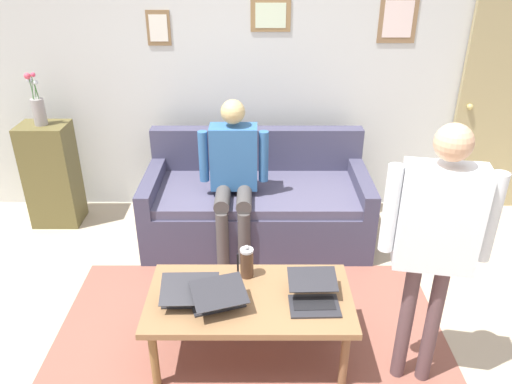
% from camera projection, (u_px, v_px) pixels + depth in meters
% --- Properties ---
extents(ground_plane, '(7.68, 7.68, 0.00)m').
position_uv_depth(ground_plane, '(260.00, 366.00, 3.06)').
color(ground_plane, '#B8A88D').
extents(area_rug, '(2.58, 2.09, 0.01)m').
position_uv_depth(area_rug, '(250.00, 364.00, 3.07)').
color(area_rug, brown).
rests_on(area_rug, ground_plane).
extents(back_wall, '(7.04, 0.11, 2.70)m').
position_uv_depth(back_wall, '(259.00, 66.00, 4.41)').
color(back_wall, silver).
rests_on(back_wall, ground_plane).
extents(interior_door, '(0.82, 0.09, 2.05)m').
position_uv_depth(interior_door, '(503.00, 105.00, 4.47)').
color(interior_door, tan).
rests_on(interior_door, ground_plane).
extents(couch, '(1.88, 0.91, 0.88)m').
position_uv_depth(couch, '(257.00, 204.00, 4.30)').
color(couch, '#413F57').
rests_on(couch, ground_plane).
extents(coffee_table, '(1.23, 0.65, 0.45)m').
position_uv_depth(coffee_table, '(250.00, 302.00, 2.98)').
color(coffee_table, olive).
rests_on(coffee_table, ground_plane).
extents(laptop_left, '(0.39, 0.40, 0.16)m').
position_uv_depth(laptop_left, '(217.00, 297.00, 2.88)').
color(laptop_left, '#28282D').
rests_on(laptop_left, coffee_table).
extents(laptop_center, '(0.30, 0.33, 0.13)m').
position_uv_depth(laptop_center, '(314.00, 296.00, 2.89)').
color(laptop_center, '#28282D').
rests_on(laptop_center, coffee_table).
extents(laptop_right, '(0.34, 0.30, 0.16)m').
position_uv_depth(laptop_right, '(191.00, 293.00, 2.91)').
color(laptop_right, '#28282D').
rests_on(laptop_right, coffee_table).
extents(french_press, '(0.10, 0.08, 0.23)m').
position_uv_depth(french_press, '(247.00, 262.00, 3.09)').
color(french_press, '#4C3323').
rests_on(french_press, coffee_table).
extents(side_shelf, '(0.42, 0.32, 0.95)m').
position_uv_depth(side_shelf, '(52.00, 175.00, 4.44)').
color(side_shelf, brown).
rests_on(side_shelf, ground_plane).
extents(flower_vase, '(0.11, 0.11, 0.45)m').
position_uv_depth(flower_vase, '(38.00, 108.00, 4.16)').
color(flower_vase, '#999392').
rests_on(flower_vase, side_shelf).
extents(person_standing, '(0.57, 0.25, 1.60)m').
position_uv_depth(person_standing, '(437.00, 230.00, 2.54)').
color(person_standing, brown).
rests_on(person_standing, ground_plane).
extents(person_seated, '(0.55, 0.51, 1.28)m').
position_uv_depth(person_seated, '(234.00, 171.00, 3.91)').
color(person_seated, '#484442').
rests_on(person_seated, ground_plane).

